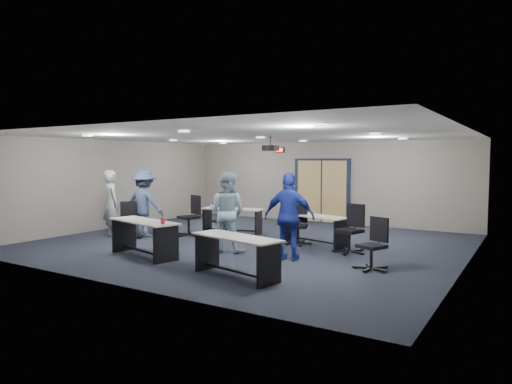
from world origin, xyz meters
The scene contains 24 objects.
floor centered at (0.00, 0.00, 0.00)m, with size 10.00×10.00×0.00m, color #1C212D.
back_wall centered at (0.00, 4.50, 1.35)m, with size 10.00×0.04×2.70m, color gray.
front_wall centered at (0.00, -4.50, 1.35)m, with size 10.00×0.04×2.70m, color gray.
left_wall centered at (-5.00, 0.00, 1.35)m, with size 0.04×9.00×2.70m, color gray.
right_wall centered at (5.00, 0.00, 1.35)m, with size 0.04×9.00×2.70m, color gray.
ceiling centered at (0.00, 0.00, 2.70)m, with size 10.00×9.00×0.04m, color silver.
double_door centered at (0.00, 4.46, 1.05)m, with size 2.00×0.07×2.20m.
exit_sign centered at (-1.60, 4.44, 2.45)m, with size 0.32×0.07×0.18m.
ceiling_projector centered at (0.30, 0.50, 2.40)m, with size 0.35×0.32×0.37m.
ceiling_can_lights centered at (0.00, 0.25, 2.67)m, with size 6.24×5.74×0.02m, color white, non-canonical shape.
table_front_left centered at (-1.10, -2.58, 0.54)m, with size 2.02×1.07×0.91m.
table_front_right centered at (1.60, -2.99, 0.50)m, with size 1.91×1.00×0.74m.
table_back_left centered at (-1.23, 0.98, 0.49)m, with size 1.86×0.97×0.72m.
table_back_right centered at (1.48, 0.65, 0.50)m, with size 1.89×1.05×1.00m.
chair_back_a centered at (-2.07, 0.06, 0.56)m, with size 0.70×0.70×1.11m, color black, non-canonical shape.
chair_back_b centered at (-1.24, 0.42, 0.46)m, with size 0.58×0.58×0.93m, color black, non-canonical shape.
chair_back_c centered at (1.14, 0.41, 0.50)m, with size 0.63×0.63×1.00m, color black, non-canonical shape.
chair_back_d centered at (2.59, 0.08, 0.55)m, with size 0.69×0.69×1.10m, color black, non-canonical shape.
chair_loose_left centered at (-3.02, -1.28, 0.50)m, with size 0.62×0.62×0.99m, color black, non-canonical shape.
chair_loose_right centered at (3.51, -1.22, 0.50)m, with size 0.63×0.63×1.00m, color black, non-canonical shape.
person_gray centered at (-3.63, -1.27, 0.92)m, with size 0.67×0.44×1.83m, color #92999F.
person_lightblue centered at (0.13, -1.20, 0.92)m, with size 0.89×0.69×1.83m, color #98B8C9.
person_navy centered at (1.77, -1.27, 0.92)m, with size 1.07×0.45×1.83m, color navy.
person_back centered at (-2.98, -0.73, 0.92)m, with size 1.18×0.68×1.83m, color #384665.
Camera 1 is at (6.14, -9.65, 2.09)m, focal length 32.00 mm.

